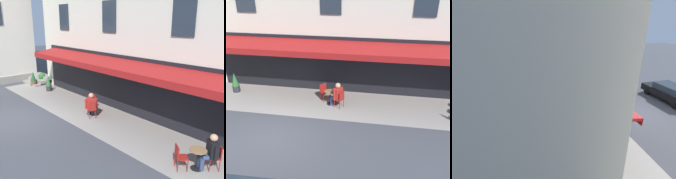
{
  "view_description": "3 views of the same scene",
  "coord_description": "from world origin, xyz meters",
  "views": [
    {
      "loc": [
        -12.15,
        4.31,
        5.02
      ],
      "look_at": [
        -2.8,
        -4.15,
        1.44
      ],
      "focal_mm": 39.3,
      "sensor_mm": 36.0,
      "label": 1
    },
    {
      "loc": [
        -4.22,
        7.89,
        6.37
      ],
      "look_at": [
        -2.39,
        -2.88,
        1.1
      ],
      "focal_mm": 39.49,
      "sensor_mm": 36.0,
      "label": 2
    },
    {
      "loc": [
        9.03,
        -7.49,
        6.07
      ],
      "look_at": [
        -3.28,
        -4.2,
        1.04
      ],
      "focal_mm": 27.97,
      "sensor_mm": 36.0,
      "label": 3
    }
  ],
  "objects": [
    {
      "name": "ground_plane",
      "position": [
        0.0,
        0.0,
        0.0
      ],
      "size": [
        70.0,
        70.0,
        0.0
      ],
      "primitive_type": "plane",
      "color": "#42444C"
    },
    {
      "name": "sidewalk_cafe_terrace",
      "position": [
        -3.25,
        -3.4,
        0.0
      ],
      "size": [
        20.5,
        3.2,
        0.01
      ],
      "primitive_type": "cube",
      "color": "gray",
      "rests_on": "ground_plane"
    },
    {
      "name": "cafe_table_near_entrance",
      "position": [
        -8.58,
        -2.9,
        0.49
      ],
      "size": [
        0.6,
        0.6,
        0.75
      ],
      "color": "black",
      "rests_on": "ground_plane"
    },
    {
      "name": "cafe_chair_red_corner_left",
      "position": [
        -8.17,
        -2.42,
        0.55
      ],
      "size": [
        0.56,
        0.56,
        0.91
      ],
      "color": "maroon",
      "rests_on": "ground_plane"
    },
    {
      "name": "cafe_chair_red_near_door",
      "position": [
        -9.01,
        -3.37,
        0.55
      ],
      "size": [
        0.57,
        0.57,
        0.91
      ],
      "color": "maroon",
      "rests_on": "ground_plane"
    },
    {
      "name": "cafe_table_mid_terrace",
      "position": [
        -1.92,
        -3.31,
        0.49
      ],
      "size": [
        0.6,
        0.6,
        0.75
      ],
      "color": "black",
      "rests_on": "ground_plane"
    },
    {
      "name": "cafe_chair_red_back_row",
      "position": [
        -2.48,
        -3.03,
        0.55
      ],
      "size": [
        0.54,
        0.54,
        0.91
      ],
      "color": "maroon",
      "rests_on": "ground_plane"
    },
    {
      "name": "cafe_chair_red_corner_right",
      "position": [
        -1.47,
        -3.76,
        0.55
      ],
      "size": [
        0.57,
        0.57,
        0.91
      ],
      "color": "maroon",
      "rests_on": "ground_plane"
    },
    {
      "name": "seated_patron_in_black",
      "position": [
        -8.86,
        -3.21,
        0.71
      ],
      "size": [
        0.65,
        0.66,
        1.33
      ],
      "color": "navy",
      "rests_on": "ground_plane"
    },
    {
      "name": "seated_companion_in_red",
      "position": [
        -2.29,
        -3.12,
        0.72
      ],
      "size": [
        0.67,
        0.64,
        1.35
      ],
      "color": "navy",
      "rests_on": "ground_plane"
    },
    {
      "name": "potted_plant_mid_terrace",
      "position": [
        3.79,
        -3.88,
        0.57
      ],
      "size": [
        0.41,
        0.41,
        1.17
      ],
      "color": "#2D2D33",
      "rests_on": "ground_plane"
    },
    {
      "name": "parked_car_black",
      "position": [
        -1.39,
        4.15,
        0.71
      ],
      "size": [
        4.37,
        1.96,
        1.33
      ],
      "color": "black",
      "rests_on": "ground_plane"
    }
  ]
}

